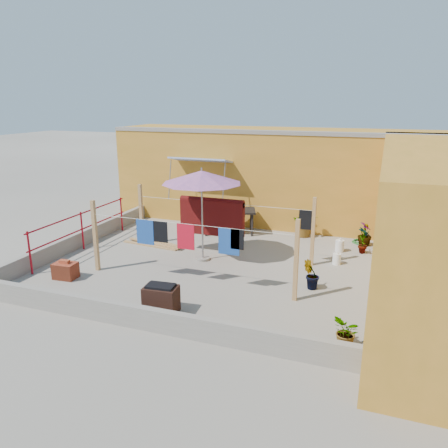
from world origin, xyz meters
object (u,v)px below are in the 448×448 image
Objects in this scene: water_jug_a at (337,259)px; plant_back_a at (305,224)px; outdoor_table at (229,212)px; white_basin at (222,330)px; green_hose at (360,242)px; patio_umbrella at (202,178)px; brazier at (161,299)px; brick_stack at (65,270)px; water_jug_b at (340,246)px.

plant_back_a is (-1.21, 2.12, 0.27)m from water_jug_a.
outdoor_table is 6.29m from white_basin.
plant_back_a is at bearing 177.97° from green_hose.
patio_umbrella is 5.34m from green_hose.
outdoor_table reaches higher than brazier.
outdoor_table is at bearing 155.11° from water_jug_a.
water_jug_a is at bearing -60.27° from plant_back_a.
brazier is at bearing -120.07° from green_hose.
patio_umbrella reaches higher than outdoor_table.
plant_back_a is (4.80, 5.31, 0.22)m from brick_stack.
water_jug_b is (2.99, 5.01, -0.12)m from brazier.
water_jug_b is at bearing -9.73° from outdoor_table.
water_jug_b is at bearing 91.90° from water_jug_a.
water_jug_a is at bearing 52.64° from brazier.
outdoor_table reaches higher than green_hose.
water_jug_b is at bearing -42.34° from plant_back_a.
patio_umbrella is at bearing 97.18° from brazier.
plant_back_a is at bearing 53.92° from patio_umbrella.
outdoor_table is 3.62m from water_jug_b.
white_basin is 0.99× the size of green_hose.
outdoor_table is 4.01× the size of white_basin.
plant_back_a is (0.38, 6.40, 0.38)m from white_basin.
white_basin is at bearing -61.80° from patio_umbrella.
patio_umbrella is at bearing -142.63° from green_hose.
brazier is 1.53× the size of green_hose.
outdoor_table is 3.97m from water_jug_a.
water_jug_a is 0.40× the size of plant_back_a.
green_hose is at bearing -2.03° from plant_back_a.
white_basin is at bearing -110.42° from water_jug_a.
white_basin is at bearing -12.66° from brazier.
brick_stack is 1.44× the size of water_jug_b.
plant_back_a is at bearing 137.66° from water_jug_b.
brick_stack is (-2.45, -4.85, -0.50)m from outdoor_table.
plant_back_a reaches higher than white_basin.
outdoor_table is at bearing -168.77° from plant_back_a.
patio_umbrella is at bearing -150.05° from water_jug_b.
green_hose is at bearing 59.93° from brazier.
brick_stack is 7.33m from water_jug_b.
brazier is 1.49m from white_basin.
brick_stack reaches higher than green_hose.
water_jug_a is (3.02, 3.96, -0.14)m from brazier.
water_jug_a reaches higher than white_basin.
green_hose is (0.46, 2.06, -0.12)m from water_jug_a.
water_jug_b is 1.61m from plant_back_a.
brazier is at bearing -14.36° from brick_stack.
brick_stack is 8.34m from green_hose.
outdoor_table reaches higher than white_basin.
outdoor_table reaches higher than water_jug_b.
patio_umbrella is 5.74× the size of white_basin.
plant_back_a reaches higher than water_jug_b.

